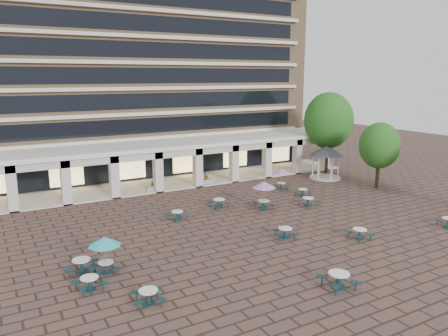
{
  "coord_description": "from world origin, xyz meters",
  "views": [
    {
      "loc": [
        -16.7,
        -26.12,
        10.98
      ],
      "look_at": [
        -0.18,
        3.0,
        3.89
      ],
      "focal_mm": 35.0,
      "sensor_mm": 36.0,
      "label": 1
    }
  ],
  "objects": [
    {
      "name": "picnic_table_10",
      "position": [
        7.4,
        1.7,
        0.44
      ],
      "size": [
        1.79,
        1.79,
        0.73
      ],
      "rotation": [
        0.0,
        0.0,
        0.14
      ],
      "color": "#14373D",
      "rests_on": "ground"
    },
    {
      "name": "picnic_table_0",
      "position": [
        -12.44,
        -4.37,
        0.43
      ],
      "size": [
        1.77,
        1.77,
        0.71
      ],
      "rotation": [
        0.0,
        0.0,
        0.16
      ],
      "color": "#14373D",
      "rests_on": "ground"
    },
    {
      "name": "tree_east_c",
      "position": [
        17.86,
        10.89,
        6.02
      ],
      "size": [
        5.53,
        5.53,
        9.22
      ],
      "color": "#3C2818",
      "rests_on": "ground"
    },
    {
      "name": "picnic_table_5",
      "position": [
        -10.25,
        -7.22,
        0.43
      ],
      "size": [
        1.83,
        1.83,
        0.72
      ],
      "rotation": [
        0.0,
        0.0,
        -0.2
      ],
      "color": "#14373D",
      "rests_on": "ground"
    },
    {
      "name": "ground",
      "position": [
        0.0,
        0.0,
        0.0
      ],
      "size": [
        120.0,
        120.0,
        0.0
      ],
      "primitive_type": "plane",
      "color": "brown",
      "rests_on": "ground"
    },
    {
      "name": "picnic_table_4",
      "position": [
        -11.16,
        -2.77,
        1.82
      ],
      "size": [
        1.86,
        1.86,
        2.14
      ],
      "rotation": [
        0.0,
        0.0,
        0.0
      ],
      "color": "#14373D",
      "rests_on": "ground"
    },
    {
      "name": "tree_east_a",
      "position": [
        17.34,
        3.05,
        4.29
      ],
      "size": [
        3.94,
        3.94,
        6.57
      ],
      "color": "#3C2818",
      "rests_on": "ground"
    },
    {
      "name": "picnic_table_6",
      "position": [
        3.6,
        2.9,
        2.0
      ],
      "size": [
        2.04,
        2.04,
        2.36
      ],
      "rotation": [
        0.0,
        0.0,
        -0.13
      ],
      "color": "#14373D",
      "rests_on": "ground"
    },
    {
      "name": "picnic_table_8",
      "position": [
        -12.34,
        -1.99,
        0.46
      ],
      "size": [
        2.09,
        2.09,
        0.77
      ],
      "rotation": [
        0.0,
        0.0,
        -0.38
      ],
      "color": "#14373D",
      "rests_on": "ground"
    },
    {
      "name": "picnic_table_13",
      "position": [
        9.09,
        4.45,
        0.39
      ],
      "size": [
        1.65,
        1.65,
        0.66
      ],
      "rotation": [
        0.0,
        0.0,
        0.18
      ],
      "color": "#14373D",
      "rests_on": "ground"
    },
    {
      "name": "picnic_table_7",
      "position": [
        5.39,
        -6.06,
        0.42
      ],
      "size": [
        1.68,
        1.68,
        0.71
      ],
      "rotation": [
        0.0,
        0.0,
        -0.07
      ],
      "color": "#14373D",
      "rests_on": "ground"
    },
    {
      "name": "picnic_table_12",
      "position": [
        0.49,
        5.05,
        0.45
      ],
      "size": [
        1.68,
        1.68,
        0.75
      ],
      "rotation": [
        0.0,
        0.0,
        0.01
      ],
      "color": "#14373D",
      "rests_on": "ground"
    },
    {
      "name": "gazebo",
      "position": [
        15.84,
        8.84,
        2.65
      ],
      "size": [
        3.77,
        3.77,
        3.51
      ],
      "rotation": [
        0.0,
        0.0,
        0.25
      ],
      "color": "beige",
      "rests_on": "ground"
    },
    {
      "name": "picnic_table_9",
      "position": [
        -3.87,
        3.87,
        0.41
      ],
      "size": [
        1.81,
        1.81,
        0.69
      ],
      "rotation": [
        0.0,
        0.0,
        0.28
      ],
      "color": "#14373D",
      "rests_on": "ground"
    },
    {
      "name": "picnic_table_11",
      "position": [
        8.82,
        7.43,
        1.76
      ],
      "size": [
        1.8,
        1.8,
        2.08
      ],
      "rotation": [
        0.0,
        0.0,
        0.12
      ],
      "color": "#14373D",
      "rests_on": "ground"
    },
    {
      "name": "picnic_table_2",
      "position": [
        -0.94,
        -10.62,
        0.5
      ],
      "size": [
        2.04,
        2.04,
        0.84
      ],
      "rotation": [
        0.0,
        0.0,
        -0.13
      ],
      "color": "#14373D",
      "rests_on": "ground"
    },
    {
      "name": "picnic_table_1",
      "position": [
        1.05,
        -3.39,
        0.43
      ],
      "size": [
        1.88,
        1.88,
        0.71
      ],
      "rotation": [
        0.0,
        0.0,
        -0.3
      ],
      "color": "#14373D",
      "rests_on": "ground"
    },
    {
      "name": "retail_arcade",
      "position": [
        0.0,
        14.8,
        3.0
      ],
      "size": [
        42.0,
        6.6,
        4.4
      ],
      "color": "white",
      "rests_on": "ground"
    },
    {
      "name": "apartment_building",
      "position": [
        0.0,
        25.47,
        12.6
      ],
      "size": [
        40.0,
        15.5,
        25.2
      ],
      "color": "#A4805C",
      "rests_on": "ground"
    },
    {
      "name": "planter_right",
      "position": [
        3.33,
        12.9,
        0.58
      ],
      "size": [
        1.5,
        0.82,
        1.35
      ],
      "color": "gray",
      "rests_on": "ground"
    },
    {
      "name": "planter_left",
      "position": [
        -2.46,
        12.9,
        0.42
      ],
      "size": [
        1.5,
        0.6,
        1.15
      ],
      "color": "gray",
      "rests_on": "ground"
    }
  ]
}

